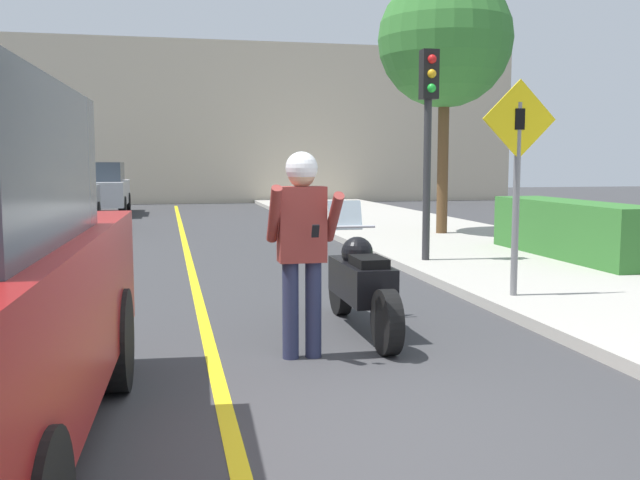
% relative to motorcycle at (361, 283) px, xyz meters
% --- Properties ---
extents(ground_plane, '(80.00, 80.00, 0.00)m').
position_rel_motorcycle_xyz_m(ground_plane, '(-0.91, -2.75, -0.49)').
color(ground_plane, '#38383A').
extents(sidewalk_curb, '(4.40, 44.00, 0.12)m').
position_rel_motorcycle_xyz_m(sidewalk_curb, '(3.89, 1.25, -0.43)').
color(sidewalk_curb, '#ADA89E').
rests_on(sidewalk_curb, ground).
extents(road_center_line, '(0.12, 36.00, 0.01)m').
position_rel_motorcycle_xyz_m(road_center_line, '(-1.51, 3.25, -0.49)').
color(road_center_line, yellow).
rests_on(road_center_line, ground).
extents(building_backdrop, '(28.00, 1.20, 6.57)m').
position_rel_motorcycle_xyz_m(building_backdrop, '(-0.91, 23.25, 2.79)').
color(building_backdrop, beige).
rests_on(building_backdrop, ground).
extents(motorcycle, '(0.62, 2.28, 1.27)m').
position_rel_motorcycle_xyz_m(motorcycle, '(0.00, 0.00, 0.00)').
color(motorcycle, black).
rests_on(motorcycle, ground).
extents(person_biker, '(0.59, 0.48, 1.77)m').
position_rel_motorcycle_xyz_m(person_biker, '(-0.75, -0.81, 0.60)').
color(person_biker, '#282D4C').
rests_on(person_biker, ground).
extents(crossing_sign, '(0.91, 0.08, 2.50)m').
position_rel_motorcycle_xyz_m(crossing_sign, '(2.11, 0.88, 1.14)').
color(crossing_sign, slate).
rests_on(crossing_sign, sidewalk_curb).
extents(traffic_light, '(0.26, 0.30, 3.30)m').
position_rel_motorcycle_xyz_m(traffic_light, '(2.19, 3.98, 1.94)').
color(traffic_light, '#2D2D30').
rests_on(traffic_light, sidewalk_curb).
extents(hedge_row, '(0.90, 3.87, 0.92)m').
position_rel_motorcycle_xyz_m(hedge_row, '(4.69, 3.86, 0.09)').
color(hedge_row, '#33702D').
rests_on(hedge_row, sidewalk_curb).
extents(street_tree, '(2.89, 2.89, 5.63)m').
position_rel_motorcycle_xyz_m(street_tree, '(4.09, 8.06, 3.79)').
color(street_tree, brown).
rests_on(street_tree, sidewalk_curb).
extents(parked_car_grey, '(1.88, 4.20, 1.68)m').
position_rel_motorcycle_xyz_m(parked_car_grey, '(-4.54, 11.64, 0.36)').
color(parked_car_grey, black).
rests_on(parked_car_grey, ground).
extents(parked_car_silver, '(1.88, 4.20, 1.68)m').
position_rel_motorcycle_xyz_m(parked_car_silver, '(-4.01, 17.16, 0.36)').
color(parked_car_silver, black).
rests_on(parked_car_silver, ground).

